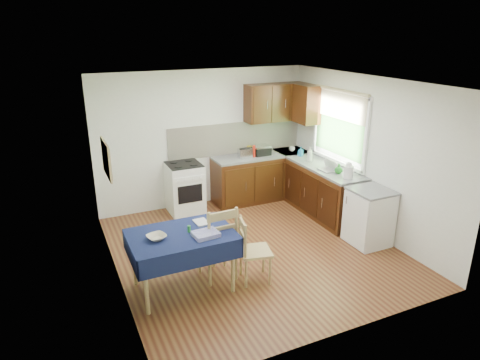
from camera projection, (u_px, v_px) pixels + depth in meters
name	position (u px, v px, depth m)	size (l,w,h in m)	color
floor	(254.00, 249.00, 6.51)	(4.20, 4.20, 0.00)	#532616
ceiling	(256.00, 82.00, 5.67)	(4.00, 4.20, 0.02)	white
wall_back	(204.00, 139.00, 7.88)	(4.00, 0.02, 2.50)	white
wall_front	(348.00, 231.00, 4.29)	(4.00, 0.02, 2.50)	white
wall_left	(111.00, 193.00, 5.30)	(0.02, 4.20, 2.50)	silver
wall_right	(366.00, 155.00, 6.87)	(0.02, 4.20, 2.50)	white
base_cabinets	(289.00, 184.00, 7.97)	(1.90, 2.30, 0.86)	black
worktop_back	(262.00, 155.00, 8.16)	(1.90, 0.60, 0.04)	gray
worktop_right	(325.00, 168.00, 7.44)	(0.60, 1.70, 0.04)	gray
worktop_corner	(291.00, 151.00, 8.42)	(0.60, 0.60, 0.04)	gray
splashback	(236.00, 138.00, 8.14)	(2.70, 0.02, 0.60)	white
upper_cabinets	(285.00, 103.00, 8.03)	(1.20, 0.85, 0.70)	black
stove	(185.00, 188.00, 7.70)	(0.60, 0.61, 0.92)	white
window	(340.00, 122.00, 7.33)	(0.04, 1.48, 1.26)	#2E5E26
fridge	(369.00, 217.00, 6.56)	(0.58, 0.60, 0.89)	white
corkboard	(107.00, 159.00, 5.45)	(0.04, 0.62, 0.47)	tan
dining_table	(182.00, 241.00, 5.31)	(1.29, 0.87, 0.78)	#0E1139
chair_far	(219.00, 241.00, 5.59)	(0.47, 0.47, 1.05)	tan
chair_near	(252.00, 248.00, 5.56)	(0.47, 0.47, 0.89)	tan
toaster	(245.00, 153.00, 7.91)	(0.25, 0.16, 0.20)	silver
sandwich_press	(261.00, 150.00, 8.10)	(0.31, 0.27, 0.18)	black
sauce_bottle	(254.00, 151.00, 7.95)	(0.05, 0.05, 0.23)	red
yellow_packet	(250.00, 149.00, 8.21)	(0.11, 0.07, 0.15)	gold
dish_rack	(331.00, 169.00, 7.25)	(0.39, 0.29, 0.18)	gray
kettle	(348.00, 171.00, 6.84)	(0.16, 0.16, 0.27)	white
cup	(292.00, 149.00, 8.36)	(0.11, 0.11, 0.09)	silver
soap_bottle_a	(310.00, 154.00, 7.69)	(0.10, 0.10, 0.27)	white
soap_bottle_b	(301.00, 151.00, 8.03)	(0.08, 0.08, 0.18)	#1E73B1
soap_bottle_c	(339.00, 169.00, 7.06)	(0.13, 0.13, 0.17)	#248526
plate_bowl	(157.00, 237.00, 5.13)	(0.23, 0.23, 0.06)	beige
book	(195.00, 223.00, 5.53)	(0.17, 0.23, 0.02)	white
spice_jar	(189.00, 229.00, 5.30)	(0.04, 0.04, 0.08)	#248630
tea_towel	(206.00, 234.00, 5.20)	(0.30, 0.24, 0.05)	#2A2B9C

